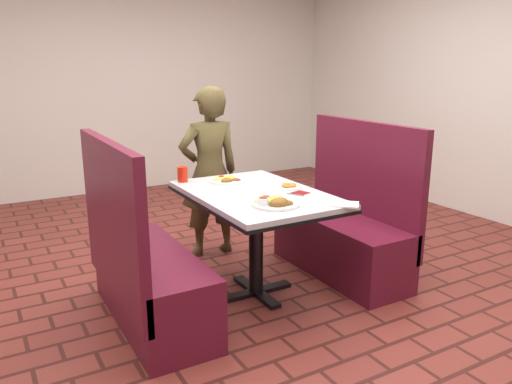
% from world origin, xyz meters
% --- Properties ---
extents(room, '(7.00, 7.04, 2.82)m').
position_xyz_m(room, '(0.00, 0.00, 1.91)').
color(room, maroon).
rests_on(room, ground).
extents(dining_table, '(0.81, 1.21, 0.75)m').
position_xyz_m(dining_table, '(0.00, 0.00, 0.65)').
color(dining_table, silver).
rests_on(dining_table, ground).
extents(booth_bench_left, '(0.47, 1.20, 1.17)m').
position_xyz_m(booth_bench_left, '(-0.80, 0.00, 0.33)').
color(booth_bench_left, maroon).
rests_on(booth_bench_left, ground).
extents(booth_bench_right, '(0.47, 1.20, 1.17)m').
position_xyz_m(booth_bench_right, '(0.80, 0.00, 0.33)').
color(booth_bench_right, maroon).
rests_on(booth_bench_right, ground).
extents(diner_person, '(0.54, 0.37, 1.42)m').
position_xyz_m(diner_person, '(0.06, 0.90, 0.71)').
color(diner_person, brown).
rests_on(diner_person, ground).
extents(near_dinner_plate, '(0.30, 0.30, 0.09)m').
position_xyz_m(near_dinner_plate, '(-0.06, -0.35, 0.78)').
color(near_dinner_plate, white).
rests_on(near_dinner_plate, dining_table).
extents(far_dinner_plate, '(0.25, 0.25, 0.07)m').
position_xyz_m(far_dinner_plate, '(-0.03, 0.37, 0.77)').
color(far_dinner_plate, white).
rests_on(far_dinner_plate, dining_table).
extents(plantain_plate, '(0.18, 0.18, 0.03)m').
position_xyz_m(plantain_plate, '(0.26, -0.01, 0.76)').
color(plantain_plate, white).
rests_on(plantain_plate, dining_table).
extents(maroon_napkin, '(0.12, 0.12, 0.00)m').
position_xyz_m(maroon_napkin, '(0.25, -0.17, 0.75)').
color(maroon_napkin, maroon).
rests_on(maroon_napkin, dining_table).
extents(spoon_utensil, '(0.07, 0.12, 0.00)m').
position_xyz_m(spoon_utensil, '(0.18, -0.20, 0.76)').
color(spoon_utensil, silver).
rests_on(spoon_utensil, dining_table).
extents(red_tumbler, '(0.07, 0.07, 0.11)m').
position_xyz_m(red_tumbler, '(-0.32, 0.53, 0.81)').
color(red_tumbler, red).
rests_on(red_tumbler, dining_table).
extents(paper_napkin, '(0.23, 0.22, 0.01)m').
position_xyz_m(paper_napkin, '(0.31, -0.55, 0.76)').
color(paper_napkin, white).
rests_on(paper_napkin, dining_table).
extents(knife_utensil, '(0.02, 0.19, 0.00)m').
position_xyz_m(knife_utensil, '(-0.11, -0.35, 0.76)').
color(knife_utensil, silver).
rests_on(knife_utensil, dining_table).
extents(fork_utensil, '(0.08, 0.14, 0.00)m').
position_xyz_m(fork_utensil, '(-0.06, -0.42, 0.76)').
color(fork_utensil, silver).
rests_on(fork_utensil, dining_table).
extents(lettuce_shreds, '(0.28, 0.32, 0.00)m').
position_xyz_m(lettuce_shreds, '(0.04, 0.06, 0.75)').
color(lettuce_shreds, '#86B247').
rests_on(lettuce_shreds, dining_table).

